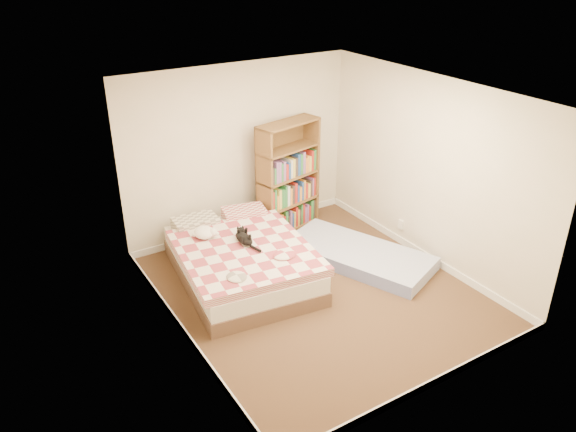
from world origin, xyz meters
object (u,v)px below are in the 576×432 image
bookshelf (287,191)px  white_dog (205,232)px  bed (240,259)px  floor_mattress (358,255)px  black_cat (243,237)px

bookshelf → white_dog: bearing=-173.2°
bed → bookshelf: bookshelf is taller
floor_mattress → black_cat: (-1.50, 0.47, 0.48)m
bed → floor_mattress: bearing=-10.6°
bed → black_cat: (0.05, -0.03, 0.31)m
bookshelf → floor_mattress: bookshelf is taller
bed → bookshelf: bearing=42.2°
floor_mattress → black_cat: 1.65m
bed → white_dog: 0.56m
bookshelf → white_dog: (-1.59, -0.57, -0.01)m
floor_mattress → white_dog: size_ratio=6.61×
bed → white_dog: bearing=140.7°
bed → white_dog: size_ratio=7.65×
floor_mattress → white_dog: (-1.87, 0.83, 0.50)m
bookshelf → floor_mattress: bearing=-91.5°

